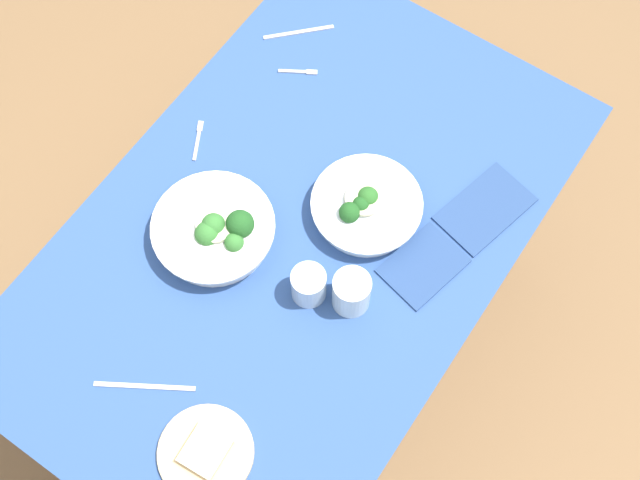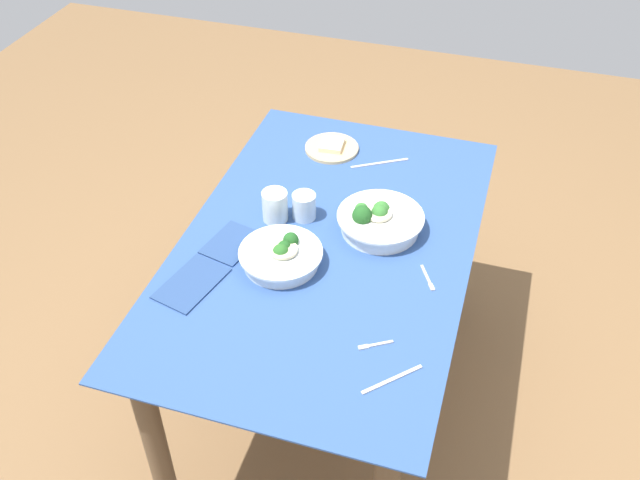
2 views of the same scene
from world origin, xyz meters
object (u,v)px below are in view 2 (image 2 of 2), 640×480
fork_by_far_bowl (428,279)px  napkin_folded_lower (192,283)px  bread_side_plate (332,147)px  table_knife_right (392,379)px  broccoli_bowl_near (379,221)px  water_glass_side (275,206)px  fork_by_near_bowl (374,345)px  napkin_folded_upper (232,243)px  water_glass_center (304,206)px  table_knife_left (380,163)px  broccoli_bowl_far (281,256)px

fork_by_far_bowl → napkin_folded_lower: 0.70m
bread_side_plate → table_knife_right: bread_side_plate is taller
broccoli_bowl_near → water_glass_side: bearing=97.3°
fork_by_far_bowl → fork_by_near_bowl: size_ratio=1.13×
broccoli_bowl_near → napkin_folded_upper: size_ratio=1.57×
fork_by_near_bowl → bread_side_plate: bearing=-98.1°
broccoli_bowl_near → napkin_folded_lower: bearing=130.9°
water_glass_side → napkin_folded_lower: 0.39m
water_glass_center → napkin_folded_lower: bearing=151.1°
broccoli_bowl_near → water_glass_center: bearing=91.7°
table_knife_right → table_knife_left: bearing=59.7°
fork_by_near_bowl → napkin_folded_upper: napkin_folded_upper is taller
broccoli_bowl_far → bread_side_plate: (0.64, 0.03, -0.02)m
broccoli_bowl_far → bread_side_plate: broccoli_bowl_far is taller
fork_by_near_bowl → table_knife_left: same height
napkin_folded_upper → napkin_folded_lower: size_ratio=0.82×
broccoli_bowl_far → table_knife_left: 0.63m
napkin_folded_lower → fork_by_near_bowl: bearing=-97.2°
fork_by_far_bowl → napkin_folded_upper: 0.62m
water_glass_side → napkin_folded_lower: size_ratio=0.48×
napkin_folded_upper → broccoli_bowl_near: bearing=-64.4°
water_glass_center → table_knife_right: size_ratio=0.49×
fork_by_far_bowl → napkin_folded_lower: napkin_folded_lower is taller
broccoli_bowl_far → fork_by_far_bowl: 0.44m
fork_by_far_bowl → napkin_folded_upper: (-0.02, 0.62, 0.00)m
fork_by_far_bowl → fork_by_near_bowl: (-0.30, 0.09, 0.00)m
fork_by_far_bowl → water_glass_center: bearing=-140.3°
table_knife_right → napkin_folded_lower: napkin_folded_lower is taller
broccoli_bowl_near → table_knife_right: size_ratio=1.53×
broccoli_bowl_near → fork_by_near_bowl: (-0.48, -0.10, -0.03)m
broccoli_bowl_far → fork_by_near_bowl: bearing=-124.2°
water_glass_center → napkin_folded_upper: bearing=138.0°
table_knife_right → water_glass_side: bearing=88.1°
water_glass_center → table_knife_left: bearing=-24.1°
broccoli_bowl_near → bread_side_plate: size_ratio=1.40×
fork_by_far_bowl → broccoli_bowl_far: bearing=-111.0°
napkin_folded_lower → napkin_folded_upper: bearing=-12.2°
napkin_folded_upper → broccoli_bowl_far: bearing=-102.0°
bread_side_plate → table_knife_left: (-0.04, -0.19, -0.01)m
water_glass_side → table_knife_left: water_glass_side is taller
broccoli_bowl_far → broccoli_bowl_near: 0.34m
napkin_folded_upper → fork_by_far_bowl: bearing=-88.0°
fork_by_near_bowl → table_knife_right: same height
table_knife_right → napkin_folded_lower: 0.67m
bread_side_plate → water_glass_side: water_glass_side is taller
broccoli_bowl_far → water_glass_center: 0.24m
broccoli_bowl_far → fork_by_near_bowl: 0.42m
water_glass_side → table_knife_left: size_ratio=0.49×
water_glass_side → broccoli_bowl_near: bearing=-82.7°
broccoli_bowl_far → bread_side_plate: size_ratio=1.29×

